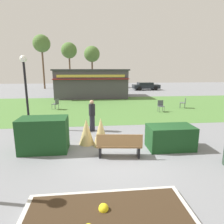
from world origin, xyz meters
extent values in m
plane|color=slate|center=(0.00, 0.00, 0.00)|extent=(80.00, 80.00, 0.00)
cube|color=#4C7A38|center=(0.00, 10.14, 0.00)|extent=(36.00, 12.00, 0.01)
cube|color=beige|center=(-0.73, -3.36, 0.07)|extent=(3.85, 1.97, 0.14)
cube|color=#382819|center=(-0.73, -3.36, 0.14)|extent=(3.61, 1.73, 0.04)
sphere|color=yellow|center=(-0.82, -3.14, 0.19)|extent=(0.23, 0.23, 0.23)
cube|color=olive|center=(-0.01, -0.06, 0.45)|extent=(1.74, 0.67, 0.06)
cube|color=olive|center=(-0.04, -0.27, 0.73)|extent=(1.70, 0.32, 0.44)
cube|color=black|center=(-0.74, 0.03, 0.23)|extent=(0.13, 0.45, 0.45)
cube|color=black|center=(0.71, -0.14, 0.23)|extent=(0.13, 0.45, 0.45)
cube|color=olive|center=(-0.82, 0.04, 0.57)|extent=(0.11, 0.44, 0.06)
cube|color=olive|center=(0.79, -0.15, 0.57)|extent=(0.11, 0.44, 0.06)
cube|color=#19421E|center=(-2.98, 0.79, 0.70)|extent=(1.89, 1.10, 1.40)
cube|color=#19421E|center=(2.23, 0.50, 0.49)|extent=(1.89, 1.10, 0.98)
cone|color=tan|center=(-0.66, 1.08, 0.63)|extent=(0.67, 0.67, 1.26)
cone|color=tan|center=(-1.28, 1.37, 0.58)|extent=(0.67, 0.67, 1.16)
cylinder|color=black|center=(-4.52, 4.01, 0.10)|extent=(0.22, 0.22, 0.20)
cylinder|color=black|center=(-4.52, 4.01, 1.83)|extent=(0.12, 0.12, 3.66)
sphere|color=white|center=(-4.52, 4.01, 3.82)|extent=(0.36, 0.36, 0.36)
cube|color=#47424C|center=(-0.98, 16.78, 1.55)|extent=(8.10, 4.62, 3.11)
cube|color=#333338|center=(-0.98, 16.78, 3.19)|extent=(8.40, 4.92, 0.16)
cube|color=maroon|center=(-0.98, 14.29, 2.24)|extent=(8.20, 0.36, 0.08)
cube|color=#D8CC4C|center=(-0.98, 14.45, 2.55)|extent=(7.29, 0.04, 0.28)
cube|color=#4C5156|center=(-4.03, 9.42, 0.45)|extent=(0.59, 0.59, 0.04)
cube|color=#4C5156|center=(-3.85, 9.33, 0.67)|extent=(0.24, 0.41, 0.44)
cylinder|color=#4C5156|center=(-4.11, 9.68, 0.23)|extent=(0.03, 0.03, 0.45)
cylinder|color=#4C5156|center=(-4.28, 9.34, 0.23)|extent=(0.03, 0.03, 0.45)
cylinder|color=#4C5156|center=(-3.77, 9.50, 0.23)|extent=(0.03, 0.03, 0.45)
cylinder|color=#4C5156|center=(-3.95, 9.16, 0.23)|extent=(0.03, 0.03, 0.45)
cube|color=#4C5156|center=(4.38, 7.56, 0.45)|extent=(0.45, 0.45, 0.04)
cube|color=#4C5156|center=(4.38, 7.76, 0.67)|extent=(0.44, 0.05, 0.44)
cylinder|color=#4C5156|center=(4.18, 7.37, 0.23)|extent=(0.03, 0.03, 0.45)
cylinder|color=#4C5156|center=(4.56, 7.36, 0.23)|extent=(0.03, 0.03, 0.45)
cylinder|color=#4C5156|center=(4.19, 7.75, 0.23)|extent=(0.03, 0.03, 0.45)
cylinder|color=#4C5156|center=(4.57, 7.74, 0.23)|extent=(0.03, 0.03, 0.45)
cube|color=#4C5156|center=(6.76, 8.88, 0.45)|extent=(0.57, 0.57, 0.04)
cube|color=#4C5156|center=(6.94, 8.81, 0.67)|extent=(0.20, 0.43, 0.44)
cylinder|color=#4C5156|center=(6.65, 9.12, 0.23)|extent=(0.03, 0.03, 0.45)
cylinder|color=#4C5156|center=(6.51, 8.77, 0.23)|extent=(0.03, 0.03, 0.45)
cylinder|color=#4C5156|center=(7.00, 8.99, 0.23)|extent=(0.03, 0.03, 0.45)
cylinder|color=#4C5156|center=(6.87, 8.63, 0.23)|extent=(0.03, 0.03, 0.45)
cylinder|color=#23232D|center=(-1.01, 3.29, 0.42)|extent=(0.28, 0.28, 0.85)
cylinder|color=black|center=(-1.01, 3.29, 1.16)|extent=(0.34, 0.34, 0.62)
sphere|color=tan|center=(-1.01, 3.29, 1.58)|extent=(0.22, 0.22, 0.22)
cube|color=#2D6638|center=(-3.47, 23.75, 0.55)|extent=(4.36, 2.21, 0.60)
cube|color=black|center=(-3.62, 23.77, 0.98)|extent=(2.46, 1.81, 0.44)
cylinder|color=black|center=(-2.08, 24.54, 0.32)|extent=(0.66, 0.28, 0.64)
cylinder|color=black|center=(-2.27, 22.71, 0.32)|extent=(0.66, 0.28, 0.64)
cylinder|color=black|center=(-4.67, 24.80, 0.32)|extent=(0.66, 0.28, 0.64)
cylinder|color=black|center=(-4.86, 22.97, 0.32)|extent=(0.66, 0.28, 0.64)
cube|color=silver|center=(1.91, 23.75, 0.55)|extent=(4.30, 2.05, 0.60)
cube|color=black|center=(1.76, 23.74, 0.98)|extent=(2.40, 1.72, 0.44)
cylinder|color=black|center=(3.16, 24.75, 0.32)|extent=(0.65, 0.26, 0.64)
cylinder|color=black|center=(3.27, 22.91, 0.32)|extent=(0.65, 0.26, 0.64)
cylinder|color=black|center=(0.56, 24.59, 0.32)|extent=(0.65, 0.26, 0.64)
cylinder|color=black|center=(0.67, 22.76, 0.32)|extent=(0.65, 0.26, 0.64)
cube|color=black|center=(7.70, 23.75, 0.55)|extent=(4.25, 1.92, 0.60)
cube|color=black|center=(7.55, 23.75, 0.98)|extent=(2.35, 1.65, 0.44)
cylinder|color=black|center=(8.97, 24.71, 0.32)|extent=(0.65, 0.24, 0.64)
cylinder|color=black|center=(9.02, 22.87, 0.32)|extent=(0.65, 0.24, 0.64)
cylinder|color=black|center=(6.37, 24.64, 0.32)|extent=(0.65, 0.24, 0.64)
cylinder|color=black|center=(6.42, 22.80, 0.32)|extent=(0.65, 0.24, 0.64)
cylinder|color=brown|center=(-8.88, 27.66, 3.12)|extent=(0.28, 0.28, 6.24)
sphere|color=#4C7233|center=(-8.88, 27.66, 7.34)|extent=(2.80, 2.80, 2.80)
cylinder|color=brown|center=(-0.74, 29.52, 2.39)|extent=(0.28, 0.28, 4.79)
sphere|color=#4C7233|center=(-0.74, 29.52, 5.89)|extent=(2.80, 2.80, 2.80)
cylinder|color=brown|center=(-4.80, 30.26, 2.71)|extent=(0.28, 0.28, 5.43)
sphere|color=#4C7233|center=(-4.80, 30.26, 6.53)|extent=(2.80, 2.80, 2.80)
camera|label=1|loc=(-1.04, -7.04, 3.30)|focal=31.59mm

